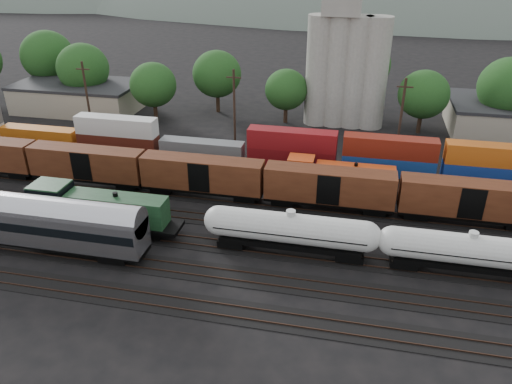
% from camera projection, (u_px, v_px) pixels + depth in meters
% --- Properties ---
extents(ground, '(600.00, 600.00, 0.00)m').
position_uv_depth(ground, '(290.00, 228.00, 55.59)').
color(ground, black).
extents(tracks, '(180.00, 33.20, 0.20)m').
position_uv_depth(tracks, '(290.00, 227.00, 55.57)').
color(tracks, black).
rests_on(tracks, ground).
extents(green_locomotive, '(18.35, 3.24, 4.86)m').
position_uv_depth(green_locomotive, '(90.00, 208.00, 54.00)').
color(green_locomotive, black).
rests_on(green_locomotive, ground).
extents(tank_car_a, '(17.88, 3.20, 4.69)m').
position_uv_depth(tank_car_a, '(290.00, 230.00, 49.84)').
color(tank_car_a, silver).
rests_on(tank_car_a, ground).
extents(tank_car_b, '(17.03, 3.05, 4.46)m').
position_uv_depth(tank_car_b, '(470.00, 251.00, 46.68)').
color(tank_car_b, silver).
rests_on(tank_car_b, ground).
extents(passenger_coach, '(26.72, 3.30, 6.07)m').
position_uv_depth(passenger_coach, '(19.00, 218.00, 50.17)').
color(passenger_coach, silver).
rests_on(passenger_coach, ground).
extents(orange_locomotive, '(16.17, 2.69, 4.04)m').
position_uv_depth(orange_locomotive, '(333.00, 175.00, 62.51)').
color(orange_locomotive, black).
rests_on(orange_locomotive, ground).
extents(boxcar_string, '(153.60, 2.90, 4.20)m').
position_uv_depth(boxcar_string, '(264.00, 180.00, 59.27)').
color(boxcar_string, black).
rests_on(boxcar_string, ground).
extents(container_wall, '(178.40, 2.60, 5.80)m').
position_uv_depth(container_wall, '(333.00, 156.00, 66.72)').
color(container_wall, black).
rests_on(container_wall, ground).
extents(grain_silo, '(13.40, 5.00, 29.00)m').
position_uv_depth(grain_silo, '(346.00, 59.00, 81.16)').
color(grain_silo, '#9A988E').
rests_on(grain_silo, ground).
extents(industrial_sheds, '(119.38, 17.26, 5.10)m').
position_uv_depth(industrial_sheds, '(362.00, 113.00, 83.84)').
color(industrial_sheds, '#9E937F').
rests_on(industrial_sheds, ground).
extents(tree_band, '(164.66, 22.81, 14.22)m').
position_uv_depth(tree_band, '(377.00, 80.00, 82.97)').
color(tree_band, black).
rests_on(tree_band, ground).
extents(utility_poles, '(122.20, 0.36, 12.00)m').
position_uv_depth(utility_poles, '(315.00, 114.00, 71.90)').
color(utility_poles, black).
rests_on(utility_poles, ground).
extents(distant_hills, '(860.00, 286.00, 130.00)m').
position_uv_depth(distant_hills, '(399.00, 34.00, 286.61)').
color(distant_hills, '#59665B').
rests_on(distant_hills, ground).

